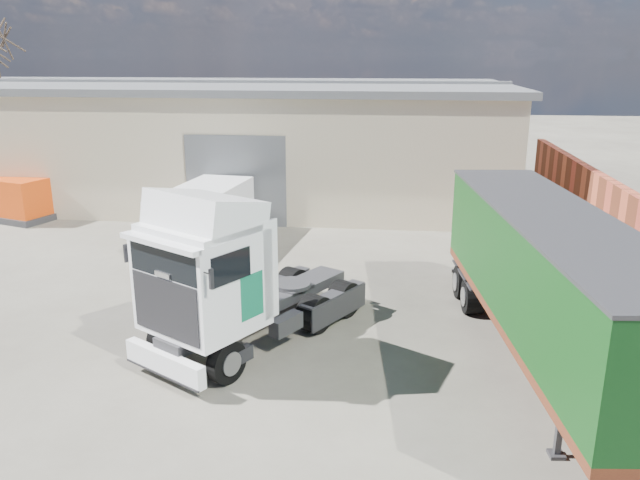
# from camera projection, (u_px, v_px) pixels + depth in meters

# --- Properties ---
(ground) EXTENTS (120.00, 120.00, 0.00)m
(ground) POSITION_uv_depth(u_px,v_px,m) (219.00, 334.00, 15.30)
(ground) COLOR #2B2A23
(ground) RESTS_ON ground
(warehouse) EXTENTS (30.60, 12.60, 5.42)m
(warehouse) POSITION_uv_depth(u_px,v_px,m) (185.00, 138.00, 30.43)
(warehouse) COLOR #C2B295
(warehouse) RESTS_ON ground
(brick_boundary_wall) EXTENTS (0.35, 26.00, 2.50)m
(brick_boundary_wall) POSITION_uv_depth(u_px,v_px,m) (630.00, 233.00, 19.37)
(brick_boundary_wall) COLOR #974326
(brick_boundary_wall) RESTS_ON ground
(tractor_unit) EXTENTS (4.84, 6.08, 3.94)m
(tractor_unit) POSITION_uv_depth(u_px,v_px,m) (229.00, 284.00, 13.95)
(tractor_unit) COLOR black
(tractor_unit) RESTS_ON ground
(box_trailer) EXTENTS (3.24, 10.51, 3.44)m
(box_trailer) POSITION_uv_depth(u_px,v_px,m) (548.00, 275.00, 13.26)
(box_trailer) COLOR #2D2D30
(box_trailer) RESTS_ON ground
(panel_van) EXTENTS (2.65, 5.24, 2.05)m
(panel_van) POSITION_uv_depth(u_px,v_px,m) (201.00, 217.00, 22.10)
(panel_van) COLOR black
(panel_van) RESTS_ON ground
(orange_skip) EXTENTS (3.22, 2.54, 1.76)m
(orange_skip) POSITION_uv_depth(u_px,v_px,m) (17.00, 202.00, 25.66)
(orange_skip) COLOR #2D2D30
(orange_skip) RESTS_ON ground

